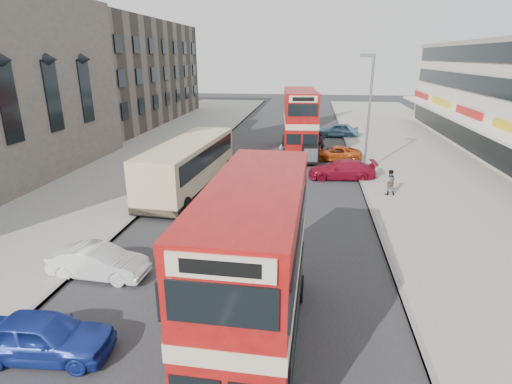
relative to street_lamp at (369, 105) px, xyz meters
The scene contains 18 objects.
ground 19.73m from the street_lamp, 109.92° to the right, with size 160.00×160.00×0.00m, color #28282B.
road_surface 8.33m from the street_lamp, 162.95° to the left, with size 12.00×90.00×0.01m, color #28282B.
pavement_right 7.50m from the street_lamp, 20.06° to the left, with size 12.00×90.00×0.15m, color gray.
pavement_left 19.22m from the street_lamp, behind, with size 12.00×90.00×0.15m, color gray.
kerb_left 13.62m from the street_lamp, behind, with size 0.20×90.00×0.16m, color gray.
kerb_right 5.13m from the street_lamp, 101.90° to the left, with size 0.20×90.00×0.16m, color gray.
brick_terrace 34.86m from the street_lamp, 144.96° to the left, with size 14.00×28.00×12.00m, color #66594C.
street_lamp is the anchor object (origin of this frame).
bus_main 19.80m from the street_lamp, 105.20° to the right, with size 2.55×8.67×4.75m.
bus_second 7.96m from the street_lamp, 128.75° to the left, with size 3.31×9.35×5.11m.
coach 12.76m from the street_lamp, 154.79° to the right, with size 3.42×10.79×2.82m.
car_left_near 23.34m from the street_lamp, 118.31° to the right, with size 1.53×3.81×1.30m, color navy.
car_left_front 20.16m from the street_lamp, 125.79° to the right, with size 1.29×3.69×1.22m, color white.
car_right_a 4.75m from the street_lamp, 133.82° to the right, with size 1.83×4.49×1.30m, color maroon.
car_right_b 5.72m from the street_lamp, 118.38° to the left, with size 1.91×4.15×1.15m, color #C04813.
car_right_c 14.10m from the street_lamp, 94.65° to the left, with size 1.71×4.24×1.45m, color #5485A8.
pedestrian_near 6.46m from the street_lamp, 79.98° to the right, with size 0.57×0.39×1.54m, color gray.
cyclist 6.50m from the street_lamp, 125.38° to the left, with size 0.68×1.59×2.19m.
Camera 1 is at (2.69, -10.54, 7.97)m, focal length 28.18 mm.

